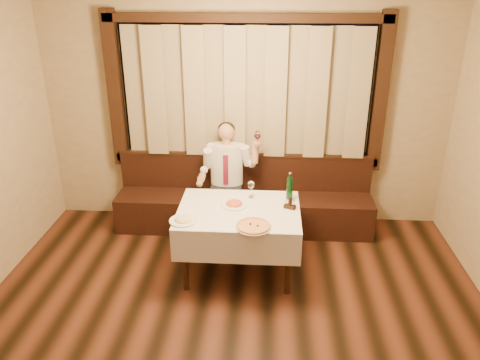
# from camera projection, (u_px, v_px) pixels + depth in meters

# --- Properties ---
(room) EXTENTS (5.01, 6.01, 2.81)m
(room) POSITION_uv_depth(u_px,v_px,m) (233.00, 169.00, 3.90)
(room) COLOR black
(room) RESTS_ON ground
(banquette) EXTENTS (3.20, 0.61, 0.94)m
(banquette) POSITION_uv_depth(u_px,v_px,m) (244.00, 204.00, 5.97)
(banquette) COLOR black
(banquette) RESTS_ON ground
(dining_table) EXTENTS (1.27, 0.97, 0.76)m
(dining_table) POSITION_uv_depth(u_px,v_px,m) (239.00, 218.00, 4.90)
(dining_table) COLOR black
(dining_table) RESTS_ON ground
(pizza) EXTENTS (0.35, 0.35, 0.04)m
(pizza) POSITION_uv_depth(u_px,v_px,m) (253.00, 226.00, 4.50)
(pizza) COLOR white
(pizza) RESTS_ON dining_table
(pasta_red) EXTENTS (0.29, 0.29, 0.10)m
(pasta_red) POSITION_uv_depth(u_px,v_px,m) (234.00, 202.00, 4.92)
(pasta_red) COLOR white
(pasta_red) RESTS_ON dining_table
(pasta_cream) EXTENTS (0.28, 0.28, 0.09)m
(pasta_cream) POSITION_uv_depth(u_px,v_px,m) (183.00, 218.00, 4.60)
(pasta_cream) COLOR white
(pasta_cream) RESTS_ON dining_table
(green_bottle) EXTENTS (0.07, 0.07, 0.32)m
(green_bottle) POSITION_uv_depth(u_px,v_px,m) (290.00, 188.00, 5.01)
(green_bottle) COLOR #104B19
(green_bottle) RESTS_ON dining_table
(table_wine_glass) EXTENTS (0.07, 0.07, 0.20)m
(table_wine_glass) POSITION_uv_depth(u_px,v_px,m) (251.00, 185.00, 5.06)
(table_wine_glass) COLOR white
(table_wine_glass) RESTS_ON dining_table
(cruet_caddy) EXTENTS (0.13, 0.10, 0.13)m
(cruet_caddy) POSITION_uv_depth(u_px,v_px,m) (290.00, 204.00, 4.86)
(cruet_caddy) COLOR black
(cruet_caddy) RESTS_ON dining_table
(seated_man) EXTENTS (0.75, 0.56, 1.38)m
(seated_man) POSITION_uv_depth(u_px,v_px,m) (227.00, 170.00, 5.71)
(seated_man) COLOR black
(seated_man) RESTS_ON ground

